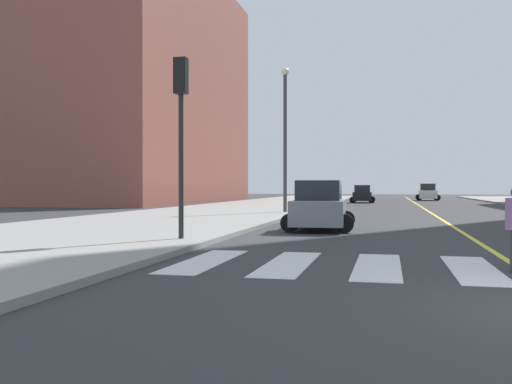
{
  "coord_description": "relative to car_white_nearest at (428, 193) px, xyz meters",
  "views": [
    {
      "loc": [
        -2.5,
        -7.68,
        1.6
      ],
      "look_at": [
        -12.79,
        36.91,
        1.14
      ],
      "focal_mm": 40.27,
      "sensor_mm": 36.0,
      "label": 1
    }
  ],
  "objects": [
    {
      "name": "street_lamp",
      "position": [
        -10.03,
        -35.35,
        4.03
      ],
      "size": [
        0.44,
        0.44,
        8.16
      ],
      "color": "#38383D",
      "rests_on": "sidewalk_kerb_west"
    },
    {
      "name": "car_white_nearest",
      "position": [
        0.0,
        0.0,
        0.0
      ],
      "size": [
        2.72,
        4.29,
        1.89
      ],
      "rotation": [
        0.0,
        0.0,
        3.11
      ],
      "color": "silver",
      "rests_on": "ground"
    },
    {
      "name": "traffic_light_far_corner",
      "position": [
        -9.95,
        -52.24,
        2.78
      ],
      "size": [
        0.36,
        0.41,
        5.01
      ],
      "color": "black",
      "rests_on": "sidewalk_kerb_west"
    },
    {
      "name": "car_black_second",
      "position": [
        -6.76,
        -10.99,
        -0.08
      ],
      "size": [
        2.42,
        3.85,
        1.71
      ],
      "rotation": [
        0.0,
        0.0,
        0.01
      ],
      "color": "black",
      "rests_on": "ground"
    },
    {
      "name": "car_gray_fourth",
      "position": [
        -6.78,
        -46.44,
        -0.04
      ],
      "size": [
        2.63,
        4.12,
        1.81
      ],
      "rotation": [
        0.0,
        0.0,
        0.04
      ],
      "color": "slate",
      "rests_on": "ground"
    },
    {
      "name": "low_rise_brick_west",
      "position": [
        -29.63,
        -12.8,
        10.75
      ],
      "size": [
        16.0,
        32.0,
        23.26
      ],
      "primitive_type": "cube",
      "color": "brown",
      "rests_on": "ground"
    },
    {
      "name": "lane_divider_paint",
      "position": [
        -1.84,
        -19.62,
        -0.88
      ],
      "size": [
        0.16,
        80.0,
        0.01
      ],
      "primitive_type": "cube",
      "color": "yellow",
      "rests_on": "ground"
    },
    {
      "name": "sidewalk_kerb_west",
      "position": [
        -14.04,
        -39.62,
        -0.81
      ],
      "size": [
        10.0,
        120.0,
        0.15
      ],
      "primitive_type": "cube",
      "color": "gray",
      "rests_on": "ground"
    }
  ]
}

